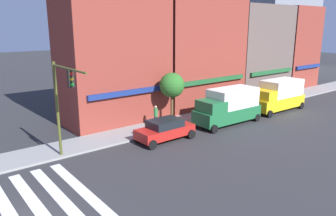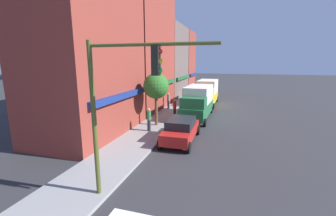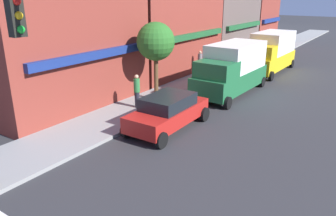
{
  "view_description": "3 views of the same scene",
  "coord_description": "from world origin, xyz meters",
  "px_view_note": "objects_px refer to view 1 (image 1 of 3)",
  "views": [
    {
      "loc": [
        -2.51,
        -13.32,
        8.23
      ],
      "look_at": [
        12.76,
        6.0,
        2.0
      ],
      "focal_mm": 35.0,
      "sensor_mm": 36.0,
      "label": 1
    },
    {
      "loc": [
        -2.78,
        1.36,
        5.38
      ],
      "look_at": [
        12.76,
        6.0,
        2.0
      ],
      "focal_mm": 24.0,
      "sensor_mm": 36.0,
      "label": 2
    },
    {
      "loc": [
        0.04,
        -3.12,
        5.84
      ],
      "look_at": [
        11.46,
        4.7,
        1.0
      ],
      "focal_mm": 35.0,
      "sensor_mm": 36.0,
      "label": 3
    }
  ],
  "objects_px": {
    "pedestrian_red_jacket": "(204,109)",
    "box_truck_green": "(228,106)",
    "box_truck_yellow": "(278,95)",
    "sedan_red": "(165,129)",
    "pedestrian_green_top": "(156,116)",
    "traffic_signal": "(63,96)",
    "street_tree": "(172,85)",
    "pedestrian_grey_coat": "(218,100)"
  },
  "relations": [
    {
      "from": "pedestrian_red_jacket",
      "to": "box_truck_green",
      "type": "bearing_deg",
      "value": -26.93
    },
    {
      "from": "box_truck_green",
      "to": "pedestrian_red_jacket",
      "type": "distance_m",
      "value": 2.27
    },
    {
      "from": "box_truck_yellow",
      "to": "pedestrian_red_jacket",
      "type": "distance_m",
      "value": 8.47
    },
    {
      "from": "sedan_red",
      "to": "pedestrian_green_top",
      "type": "relative_size",
      "value": 2.5
    },
    {
      "from": "traffic_signal",
      "to": "street_tree",
      "type": "height_order",
      "value": "traffic_signal"
    },
    {
      "from": "pedestrian_red_jacket",
      "to": "street_tree",
      "type": "relative_size",
      "value": 0.41
    },
    {
      "from": "traffic_signal",
      "to": "box_truck_yellow",
      "type": "height_order",
      "value": "traffic_signal"
    },
    {
      "from": "traffic_signal",
      "to": "street_tree",
      "type": "distance_m",
      "value": 10.33
    },
    {
      "from": "pedestrian_red_jacket",
      "to": "street_tree",
      "type": "height_order",
      "value": "street_tree"
    },
    {
      "from": "pedestrian_green_top",
      "to": "box_truck_green",
      "type": "bearing_deg",
      "value": -179.98
    },
    {
      "from": "pedestrian_grey_coat",
      "to": "pedestrian_green_top",
      "type": "distance_m",
      "value": 8.41
    },
    {
      "from": "box_truck_green",
      "to": "street_tree",
      "type": "distance_m",
      "value": 5.13
    },
    {
      "from": "traffic_signal",
      "to": "box_truck_yellow",
      "type": "xyz_separation_m",
      "value": [
        21.24,
        -0.63,
        -2.6
      ]
    },
    {
      "from": "pedestrian_green_top",
      "to": "pedestrian_grey_coat",
      "type": "bearing_deg",
      "value": -147.3
    },
    {
      "from": "traffic_signal",
      "to": "pedestrian_red_jacket",
      "type": "distance_m",
      "value": 13.47
    },
    {
      "from": "box_truck_yellow",
      "to": "pedestrian_red_jacket",
      "type": "xyz_separation_m",
      "value": [
        -8.21,
        2.01,
        -0.51
      ]
    },
    {
      "from": "pedestrian_red_jacket",
      "to": "pedestrian_grey_coat",
      "type": "bearing_deg",
      "value": 62.96
    },
    {
      "from": "traffic_signal",
      "to": "box_truck_green",
      "type": "bearing_deg",
      "value": -2.57
    },
    {
      "from": "sedan_red",
      "to": "pedestrian_red_jacket",
      "type": "distance_m",
      "value": 6.22
    },
    {
      "from": "box_truck_yellow",
      "to": "pedestrian_grey_coat",
      "type": "distance_m",
      "value": 5.88
    },
    {
      "from": "box_truck_green",
      "to": "pedestrian_green_top",
      "type": "bearing_deg",
      "value": 155.21
    },
    {
      "from": "traffic_signal",
      "to": "box_truck_yellow",
      "type": "distance_m",
      "value": 21.41
    },
    {
      "from": "box_truck_green",
      "to": "street_tree",
      "type": "xyz_separation_m",
      "value": [
        -3.9,
        2.8,
        1.79
      ]
    },
    {
      "from": "pedestrian_green_top",
      "to": "street_tree",
      "type": "distance_m",
      "value": 2.87
    },
    {
      "from": "box_truck_green",
      "to": "pedestrian_green_top",
      "type": "height_order",
      "value": "box_truck_green"
    },
    {
      "from": "box_truck_green",
      "to": "box_truck_yellow",
      "type": "relative_size",
      "value": 1.0
    },
    {
      "from": "traffic_signal",
      "to": "pedestrian_grey_coat",
      "type": "xyz_separation_m",
      "value": [
        16.71,
        3.08,
        -3.11
      ]
    },
    {
      "from": "street_tree",
      "to": "traffic_signal",
      "type": "bearing_deg",
      "value": -167.82
    },
    {
      "from": "pedestrian_grey_coat",
      "to": "street_tree",
      "type": "distance_m",
      "value": 7.1
    },
    {
      "from": "sedan_red",
      "to": "pedestrian_red_jacket",
      "type": "relative_size",
      "value": 2.5
    },
    {
      "from": "pedestrian_green_top",
      "to": "street_tree",
      "type": "bearing_deg",
      "value": -153.19
    },
    {
      "from": "pedestrian_grey_coat",
      "to": "street_tree",
      "type": "xyz_separation_m",
      "value": [
        -6.65,
        -0.91,
        2.31
      ]
    },
    {
      "from": "pedestrian_grey_coat",
      "to": "street_tree",
      "type": "bearing_deg",
      "value": -22.58
    },
    {
      "from": "box_truck_green",
      "to": "pedestrian_grey_coat",
      "type": "bearing_deg",
      "value": 55.11
    },
    {
      "from": "sedan_red",
      "to": "pedestrian_red_jacket",
      "type": "bearing_deg",
      "value": 18.18
    },
    {
      "from": "pedestrian_green_top",
      "to": "pedestrian_red_jacket",
      "type": "xyz_separation_m",
      "value": [
        4.68,
        -0.78,
        0.0
      ]
    },
    {
      "from": "box_truck_green",
      "to": "pedestrian_grey_coat",
      "type": "distance_m",
      "value": 4.64
    },
    {
      "from": "traffic_signal",
      "to": "pedestrian_green_top",
      "type": "distance_m",
      "value": 9.17
    },
    {
      "from": "pedestrian_grey_coat",
      "to": "traffic_signal",
      "type": "bearing_deg",
      "value": -19.91
    },
    {
      "from": "traffic_signal",
      "to": "street_tree",
      "type": "xyz_separation_m",
      "value": [
        10.06,
        2.17,
        -0.81
      ]
    },
    {
      "from": "box_truck_yellow",
      "to": "traffic_signal",
      "type": "bearing_deg",
      "value": 179.51
    },
    {
      "from": "pedestrian_grey_coat",
      "to": "street_tree",
      "type": "height_order",
      "value": "street_tree"
    }
  ]
}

